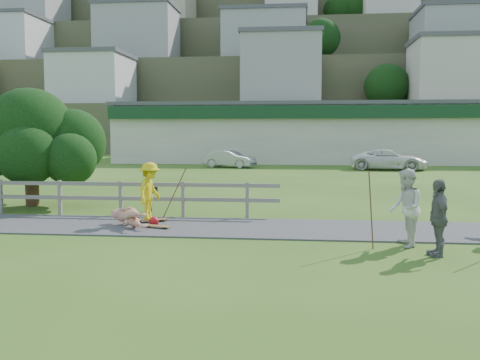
% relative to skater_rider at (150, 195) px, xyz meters
% --- Properties ---
extents(ground, '(260.00, 260.00, 0.00)m').
position_rel_skater_rider_xyz_m(ground, '(0.69, -2.01, -0.83)').
color(ground, '#2F5317').
rests_on(ground, ground).
extents(path, '(34.00, 3.00, 0.04)m').
position_rel_skater_rider_xyz_m(path, '(0.69, -0.51, -0.81)').
color(path, '#38383B').
rests_on(path, ground).
extents(fence, '(15.05, 0.10, 1.10)m').
position_rel_skater_rider_xyz_m(fence, '(-3.93, 1.29, -0.11)').
color(fence, slate).
rests_on(fence, ground).
extents(strip_mall, '(32.50, 10.75, 5.10)m').
position_rel_skater_rider_xyz_m(strip_mall, '(4.69, 32.93, 1.75)').
color(strip_mall, beige).
rests_on(strip_mall, ground).
extents(hillside, '(220.00, 67.00, 47.50)m').
position_rel_skater_rider_xyz_m(hillside, '(0.69, 89.29, 13.58)').
color(hillside, '#475331').
rests_on(hillside, ground).
extents(skater_rider, '(0.80, 1.17, 1.66)m').
position_rel_skater_rider_xyz_m(skater_rider, '(0.00, 0.00, 0.00)').
color(skater_rider, yellow).
rests_on(skater_rider, ground).
extents(skater_fallen, '(1.46, 1.45, 0.60)m').
position_rel_skater_rider_xyz_m(skater_fallen, '(-0.37, -0.80, -0.53)').
color(skater_fallen, tan).
rests_on(skater_fallen, ground).
extents(spectator_a, '(0.70, 0.89, 1.80)m').
position_rel_skater_rider_xyz_m(spectator_a, '(6.69, -2.40, 0.07)').
color(spectator_a, silver).
rests_on(spectator_a, ground).
extents(spectator_b, '(0.43, 0.98, 1.64)m').
position_rel_skater_rider_xyz_m(spectator_b, '(7.19, -3.29, -0.01)').
color(spectator_b, slate).
rests_on(spectator_b, ground).
extents(car_silver, '(4.09, 2.46, 1.27)m').
position_rel_skater_rider_xyz_m(car_silver, '(-0.88, 24.33, -0.20)').
color(car_silver, '#A1A3A9').
rests_on(car_silver, ground).
extents(car_white, '(5.43, 3.10, 1.43)m').
position_rel_skater_rider_xyz_m(car_white, '(10.40, 22.91, -0.12)').
color(car_white, white).
rests_on(car_white, ground).
extents(tree, '(4.94, 4.94, 3.69)m').
position_rel_skater_rider_xyz_m(tree, '(-5.22, 3.16, 1.01)').
color(tree, black).
rests_on(tree, ground).
extents(bbq, '(0.44, 0.39, 0.80)m').
position_rel_skater_rider_xyz_m(bbq, '(-0.66, 2.38, -0.43)').
color(bbq, black).
rests_on(bbq, ground).
extents(longboard_rider, '(0.94, 0.64, 0.10)m').
position_rel_skater_rider_xyz_m(longboard_rider, '(0.00, 0.00, -0.78)').
color(longboard_rider, brown).
rests_on(longboard_rider, ground).
extents(longboard_fallen, '(0.82, 0.43, 0.09)m').
position_rel_skater_rider_xyz_m(longboard_fallen, '(0.43, -0.90, -0.79)').
color(longboard_fallen, brown).
rests_on(longboard_fallen, ground).
extents(helmet, '(0.27, 0.27, 0.27)m').
position_rel_skater_rider_xyz_m(helmet, '(0.23, -0.45, -0.69)').
color(helmet, '#A41318').
rests_on(helmet, ground).
extents(pole_rider, '(0.03, 0.03, 1.76)m').
position_rel_skater_rider_xyz_m(pole_rider, '(0.60, 0.40, 0.05)').
color(pole_rider, brown).
rests_on(pole_rider, ground).
extents(pole_spec_left, '(0.03, 0.03, 1.77)m').
position_rel_skater_rider_xyz_m(pole_spec_left, '(5.86, -2.75, 0.05)').
color(pole_spec_left, brown).
rests_on(pole_spec_left, ground).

